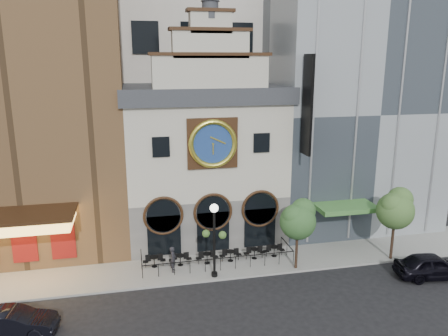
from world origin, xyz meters
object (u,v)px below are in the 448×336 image
object	(u,v)px
bistro_5	(274,250)
pedestrian	(173,259)
tree_right	(396,208)
bistro_2	(207,257)
bistro_0	(154,261)
bistro_4	(254,253)
car_left	(14,322)
lamppost	(214,232)
bistro_1	(180,259)
tree_left	(298,219)
car_right	(433,266)
bistro_3	(230,255)

from	to	relation	value
bistro_5	pedestrian	bearing A→B (deg)	-173.96
tree_right	bistro_2	bearing A→B (deg)	171.41
bistro_0	bistro_4	bearing A→B (deg)	-1.88
bistro_5	bistro_0	bearing A→B (deg)	178.88
bistro_5	tree_right	world-z (taller)	tree_right
bistro_2	bistro_4	xyz separation A→B (m)	(3.51, 0.04, 0.00)
car_left	lamppost	distance (m)	12.47
lamppost	tree_right	size ratio (longest dim) A/B	0.96
bistro_1	tree_left	size ratio (longest dim) A/B	0.32
tree_right	pedestrian	bearing A→B (deg)	175.22
bistro_1	tree_right	bearing A→B (deg)	-7.97
bistro_1	bistro_5	size ratio (longest dim) A/B	1.00
car_right	lamppost	bearing A→B (deg)	85.86
car_right	tree_right	bearing A→B (deg)	29.13
bistro_2	pedestrian	bearing A→B (deg)	-164.38
tree_left	tree_right	size ratio (longest dim) A/B	0.93
car_left	tree_left	distance (m)	18.11
tree_left	bistro_2	bearing A→B (deg)	162.00
bistro_5	bistro_1	bearing A→B (deg)	179.90
bistro_3	car_left	distance (m)	14.37
bistro_0	bistro_3	bearing A→B (deg)	-2.71
bistro_1	car_left	bearing A→B (deg)	-148.56
bistro_4	car_right	distance (m)	12.06
tree_left	bistro_0	bearing A→B (deg)	167.10
bistro_3	pedestrian	xyz separation A→B (m)	(-4.19, -0.71, 0.44)
bistro_1	lamppost	world-z (taller)	lamppost
car_left	bistro_2	bearing A→B (deg)	-56.00
pedestrian	bistro_4	bearing A→B (deg)	-75.27
bistro_4	bistro_0	bearing A→B (deg)	178.12
bistro_4	car_left	size ratio (longest dim) A/B	0.36
bistro_2	lamppost	world-z (taller)	lamppost
bistro_0	bistro_4	xyz separation A→B (m)	(7.21, -0.24, 0.00)
bistro_2	bistro_3	distance (m)	1.71
bistro_1	pedestrian	xyz separation A→B (m)	(-0.58, -0.81, 0.44)
bistro_1	car_right	world-z (taller)	car_right
bistro_0	car_right	size ratio (longest dim) A/B	0.32
bistro_1	tree_left	xyz separation A→B (m)	(7.88, -2.06, 3.16)
bistro_4	tree_right	xyz separation A→B (m)	(9.81, -2.05, 3.42)
car_left	tree_right	world-z (taller)	tree_right
bistro_4	pedestrian	size ratio (longest dim) A/B	0.87
bistro_0	bistro_5	distance (m)	8.75
car_left	pedestrian	world-z (taller)	pedestrian
pedestrian	car_left	bearing A→B (deg)	127.07
bistro_5	tree_left	size ratio (longest dim) A/B	0.32
car_right	bistro_0	bearing A→B (deg)	81.59
bistro_1	bistro_3	world-z (taller)	same
bistro_0	pedestrian	size ratio (longest dim) A/B	0.87
bistro_5	bistro_2	bearing A→B (deg)	-178.82
tree_left	car_right	bearing A→B (deg)	-19.59
bistro_5	car_left	world-z (taller)	car_left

